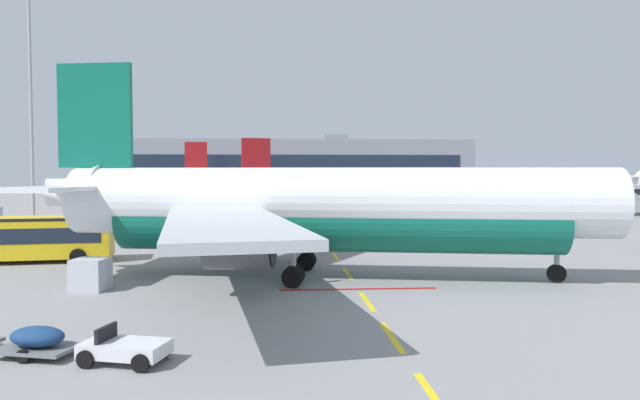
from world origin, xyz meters
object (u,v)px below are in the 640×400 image
object	(u,v)px
airliner_foreground	(326,208)
baggage_train	(38,341)
apron_shuttle_bus	(16,236)
uld_cargo_container	(91,274)
airliner_mid_left	(165,194)
airliner_far_center	(263,183)
apron_light_mast_near	(30,69)

from	to	relation	value
airliner_foreground	baggage_train	world-z (taller)	airliner_foreground
apron_shuttle_bus	uld_cargo_container	world-z (taller)	apron_shuttle_bus
airliner_mid_left	uld_cargo_container	bearing A→B (deg)	-84.35
airliner_foreground	baggage_train	size ratio (longest dim) A/B	4.00
airliner_far_center	apron_light_mast_near	size ratio (longest dim) A/B	1.13
airliner_foreground	apron_light_mast_near	distance (m)	51.95
baggage_train	uld_cargo_container	distance (m)	10.92
apron_shuttle_bus	uld_cargo_container	size ratio (longest dim) A/B	6.61
apron_shuttle_bus	apron_light_mast_near	distance (m)	37.62
airliner_foreground	airliner_mid_left	distance (m)	42.83
apron_shuttle_bus	baggage_train	world-z (taller)	apron_shuttle_bus
apron_shuttle_bus	apron_light_mast_near	world-z (taller)	apron_light_mast_near
airliner_foreground	airliner_mid_left	size ratio (longest dim) A/B	1.20
baggage_train	apron_light_mast_near	distance (m)	58.96
apron_light_mast_near	airliner_mid_left	bearing A→B (deg)	2.52
airliner_mid_left	baggage_train	distance (m)	53.33
airliner_foreground	apron_shuttle_bus	xyz separation A→B (m)	(-19.77, 7.06, -2.20)
airliner_foreground	apron_light_mast_near	world-z (taller)	apron_light_mast_near
uld_cargo_container	apron_light_mast_near	xyz separation A→B (m)	(-19.33, 41.48, 17.15)
airliner_far_center	baggage_train	distance (m)	95.38
airliner_foreground	uld_cargo_container	bearing A→B (deg)	-168.21
airliner_foreground	airliner_far_center	size ratio (longest dim) A/B	1.05
airliner_foreground	uld_cargo_container	world-z (taller)	airliner_foreground
apron_shuttle_bus	apron_light_mast_near	size ratio (longest dim) A/B	0.42
airliner_foreground	uld_cargo_container	xyz separation A→B (m)	(-12.06, -2.52, -3.15)
uld_cargo_container	apron_light_mast_near	distance (m)	48.87
baggage_train	apron_light_mast_near	size ratio (longest dim) A/B	0.29
airliner_mid_left	uld_cargo_container	xyz separation A→B (m)	(4.17, -42.14, -2.51)
apron_shuttle_bus	baggage_train	bearing A→B (deg)	-65.27
airliner_foreground	airliner_mid_left	bearing A→B (deg)	112.27
airliner_far_center	airliner_foreground	bearing A→B (deg)	-86.32
airliner_foreground	airliner_mid_left	world-z (taller)	airliner_foreground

